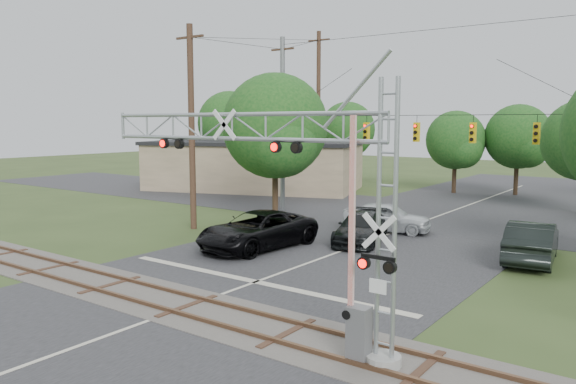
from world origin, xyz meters
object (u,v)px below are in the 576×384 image
Objects in this scene: car_dark at (361,228)px; commercial_building at (254,165)px; pickup_black at (258,230)px; crossing_gantry at (283,184)px; traffic_signal_span at (433,127)px; sedan_silver at (387,217)px.

car_dark is 23.59m from commercial_building.
car_dark is at bearing 55.29° from pickup_black.
crossing_gantry is 0.53× the size of traffic_signal_span.
sedan_silver is 0.23× the size of commercial_building.
crossing_gantry reaches higher than commercial_building.
commercial_building is at bearing 134.93° from pickup_black.
pickup_black is 0.31× the size of commercial_building.
commercial_building is at bearing 126.11° from car_dark.
traffic_signal_span is 3.82× the size of car_dark.
traffic_signal_span reaches higher than sedan_silver.
sedan_silver is (-0.20, 3.27, 0.07)m from car_dark.
car_dark is at bearing -56.70° from commercial_building.
sedan_silver is at bearing -116.45° from traffic_signal_span.
commercial_building is (-22.99, 26.76, -2.17)m from crossing_gantry.
traffic_signal_span is 11.98m from pickup_black.
traffic_signal_span reaches higher than commercial_building.
sedan_silver is (-4.56, 15.63, -3.50)m from crossing_gantry.
crossing_gantry is 35.35m from commercial_building.
crossing_gantry is 16.65m from sedan_silver.
crossing_gantry is 1.62× the size of pickup_black.
commercial_building reaches higher than sedan_silver.
traffic_signal_span is at bearing 99.88° from crossing_gantry.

